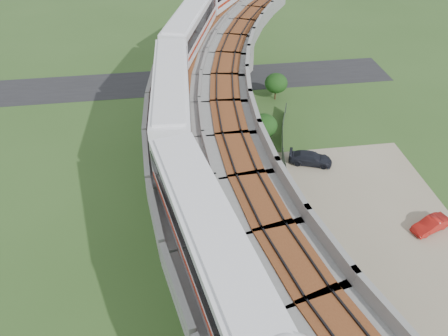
{
  "coord_description": "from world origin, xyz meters",
  "views": [
    {
      "loc": [
        -2.33,
        -27.38,
        28.69
      ],
      "look_at": [
        1.49,
        -0.44,
        7.5
      ],
      "focal_mm": 35.0,
      "sensor_mm": 36.0,
      "label": 1
    }
  ],
  "objects_px": {
    "metro_train": "(204,58)",
    "car_white": "(345,309)",
    "car_red": "(431,225)",
    "car_dark": "(310,158)"
  },
  "relations": [
    {
      "from": "car_white",
      "to": "car_red",
      "type": "bearing_deg",
      "value": 8.38
    },
    {
      "from": "car_white",
      "to": "car_red",
      "type": "relative_size",
      "value": 1.0
    },
    {
      "from": "metro_train",
      "to": "car_dark",
      "type": "distance_m",
      "value": 16.05
    },
    {
      "from": "car_red",
      "to": "car_dark",
      "type": "relative_size",
      "value": 0.82
    },
    {
      "from": "car_white",
      "to": "car_dark",
      "type": "bearing_deg",
      "value": 55.03
    },
    {
      "from": "metro_train",
      "to": "car_red",
      "type": "xyz_separation_m",
      "value": [
        18.81,
        -12.33,
        -11.65
      ]
    },
    {
      "from": "car_red",
      "to": "car_white",
      "type": "bearing_deg",
      "value": -75.53
    },
    {
      "from": "car_white",
      "to": "car_red",
      "type": "height_order",
      "value": "car_white"
    },
    {
      "from": "metro_train",
      "to": "car_dark",
      "type": "bearing_deg",
      "value": -6.25
    },
    {
      "from": "metro_train",
      "to": "car_white",
      "type": "bearing_deg",
      "value": -67.74
    }
  ]
}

